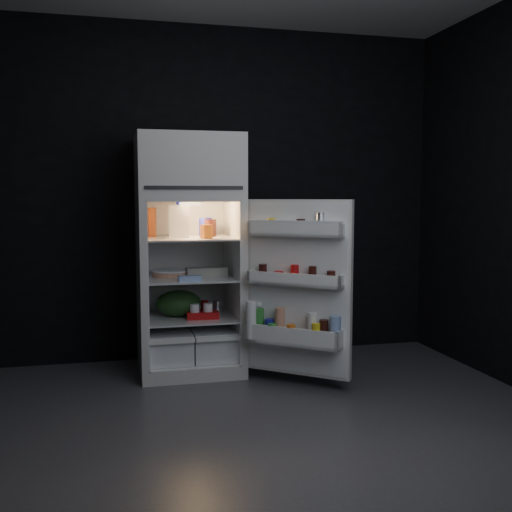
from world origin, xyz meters
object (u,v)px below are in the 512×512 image
object	(u,v)px
milk_jug	(179,221)
egg_carton	(206,272)
fridge_door	(297,291)
yogurt_tray	(203,315)
refrigerator	(188,246)

from	to	relation	value
milk_jug	egg_carton	distance (m)	0.43
fridge_door	egg_carton	bearing A→B (deg)	134.60
egg_carton	yogurt_tray	bearing A→B (deg)	-119.25
milk_jug	refrigerator	bearing A→B (deg)	29.47
fridge_door	yogurt_tray	bearing A→B (deg)	141.63
refrigerator	fridge_door	size ratio (longest dim) A/B	1.46
yogurt_tray	fridge_door	bearing A→B (deg)	-35.32
milk_jug	yogurt_tray	world-z (taller)	milk_jug
fridge_door	refrigerator	bearing A→B (deg)	137.18
egg_carton	yogurt_tray	size ratio (longest dim) A/B	1.29
fridge_door	milk_jug	size ratio (longest dim) A/B	5.08
milk_jug	egg_carton	world-z (taller)	milk_jug
refrigerator	fridge_door	bearing A→B (deg)	-42.82
fridge_door	yogurt_tray	xyz separation A→B (m)	(-0.58, 0.46, -0.23)
refrigerator	egg_carton	bearing A→B (deg)	-28.84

